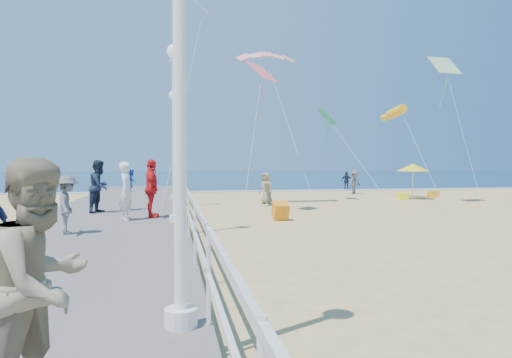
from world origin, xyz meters
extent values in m
plane|color=tan|center=(0.00, 0.00, 0.00)|extent=(160.00, 160.00, 0.00)
cube|color=#0B2846|center=(0.00, 65.00, 0.01)|extent=(160.00, 90.00, 0.05)
cube|color=silver|center=(0.00, 20.50, 0.03)|extent=(160.00, 1.20, 0.04)
cube|color=slate|center=(-7.50, 0.00, 0.20)|extent=(5.00, 44.00, 0.40)
cube|color=white|center=(-5.05, 0.00, 1.45)|extent=(0.05, 42.00, 0.06)
cube|color=white|center=(-5.05, 0.00, 0.95)|extent=(0.05, 42.00, 0.04)
cylinder|color=white|center=(-5.35, -9.00, 0.50)|extent=(0.36, 0.36, 0.20)
cylinder|color=white|center=(-5.35, -9.00, 2.85)|extent=(0.14, 0.14, 4.70)
cylinder|color=white|center=(-5.35, 0.00, 0.50)|extent=(0.36, 0.36, 0.20)
cylinder|color=white|center=(-5.35, 0.00, 2.85)|extent=(0.14, 0.14, 4.70)
sphere|color=white|center=(-5.35, 0.00, 5.50)|extent=(0.44, 0.44, 0.44)
cylinder|color=white|center=(-5.35, 9.00, 0.50)|extent=(0.36, 0.36, 0.20)
cylinder|color=white|center=(-5.35, 9.00, 2.85)|extent=(0.14, 0.14, 4.70)
sphere|color=white|center=(-5.35, 9.00, 5.50)|extent=(0.44, 0.44, 0.44)
imported|color=silver|center=(-6.83, 0.62, 1.30)|extent=(0.52, 0.71, 1.80)
imported|color=blue|center=(-6.68, 0.77, 1.61)|extent=(0.32, 0.39, 0.72)
imported|color=gray|center=(-6.35, -10.50, 1.30)|extent=(1.01, 1.10, 1.80)
imported|color=#59585D|center=(-8.00, -1.98, 1.13)|extent=(0.66, 1.01, 1.46)
imported|color=red|center=(-6.10, 1.15, 1.35)|extent=(0.46, 1.11, 1.89)
imported|color=#9B8E6B|center=(-7.12, 3.73, 1.24)|extent=(0.55, 0.70, 1.69)
imported|color=#1A2339|center=(-7.99, 3.05, 1.34)|extent=(0.99, 1.10, 1.88)
imported|color=#5D5F63|center=(7.12, 16.13, 0.83)|extent=(1.24, 1.08, 1.67)
imported|color=#172132|center=(8.37, 20.77, 0.74)|extent=(0.93, 0.73, 1.48)
imported|color=gray|center=(-0.52, 9.76, 0.83)|extent=(0.93, 0.97, 1.67)
cube|color=#D14C0C|center=(-1.42, 2.79, 0.30)|extent=(0.58, 0.73, 0.74)
cylinder|color=white|center=(8.79, 11.27, 0.90)|extent=(0.05, 0.05, 1.80)
cone|color=yellow|center=(8.79, 11.27, 1.91)|extent=(1.90, 1.90, 0.45)
cube|color=#FFA81A|center=(10.92, 12.46, 0.20)|extent=(0.55, 0.55, 0.40)
cube|color=#FEFF1A|center=(7.97, 10.96, 0.20)|extent=(0.55, 0.55, 0.40)
cylinder|color=#F4A514|center=(8.05, 11.96, 5.30)|extent=(0.95, 2.36, 1.01)
cube|color=#FF5D6B|center=(-1.56, 5.64, 6.13)|extent=(1.60, 1.62, 0.87)
cube|color=#1B7DED|center=(8.83, 8.22, 7.36)|extent=(1.57, 1.20, 1.06)
cube|color=#22A066|center=(3.41, 11.35, 4.84)|extent=(1.13, 1.42, 0.91)
cube|color=#CD1851|center=(-3.99, 7.03, 9.16)|extent=(1.35, 1.49, 0.85)
camera|label=1|loc=(-5.43, -13.93, 2.17)|focal=32.00mm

